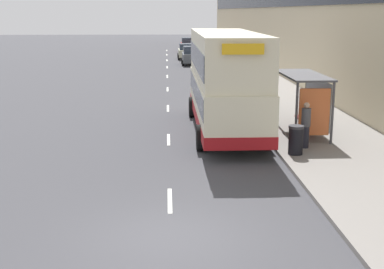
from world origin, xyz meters
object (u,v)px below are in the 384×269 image
double_decker_bus_near (226,80)px  litter_bin (296,140)px  bus_shelter (308,93)px  car_0 (192,56)px  car_1 (187,51)px  pedestrian_at_shelter (306,125)px  car_2 (188,45)px

double_decker_bus_near → litter_bin: double_decker_bus_near is taller
bus_shelter → car_0: 31.28m
car_1 → pedestrian_at_shelter: 39.80m
car_0 → car_1: car_0 is taller
bus_shelter → double_decker_bus_near: size_ratio=0.41×
double_decker_bus_near → car_1: 36.27m
double_decker_bus_near → litter_bin: bearing=-64.6°
car_1 → litter_bin: size_ratio=3.77×
bus_shelter → double_decker_bus_near: bearing=159.5°
bus_shelter → car_2: bus_shelter is taller
car_2 → litter_bin: car_2 is taller
pedestrian_at_shelter → litter_bin: bearing=-122.6°
double_decker_bus_near → car_2: size_ratio=2.50×
double_decker_bus_near → car_1: double_decker_bus_near is taller
bus_shelter → double_decker_bus_near: 3.54m
double_decker_bus_near → litter_bin: 5.09m
bus_shelter → pedestrian_at_shelter: bus_shelter is taller
car_0 → litter_bin: size_ratio=3.69×
car_1 → litter_bin: (2.34, -40.60, -0.17)m
car_2 → litter_bin: 51.50m
car_2 → pedestrian_at_shelter: (2.41, -50.56, 0.13)m
pedestrian_at_shelter → car_2: bearing=92.7°
car_2 → litter_bin: bearing=-88.0°
double_decker_bus_near → car_0: double_decker_bus_near is taller
car_1 → pedestrian_at_shelter: bearing=-85.8°
bus_shelter → car_2: 48.44m
bus_shelter → pedestrian_at_shelter: size_ratio=2.42×
pedestrian_at_shelter → double_decker_bus_near: bearing=127.5°
bus_shelter → car_1: (-3.56, 37.47, -1.04)m
double_decker_bus_near → car_2: double_decker_bus_near is taller
car_0 → car_2: (0.27, 17.25, 0.00)m
litter_bin → car_0: bearing=93.5°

